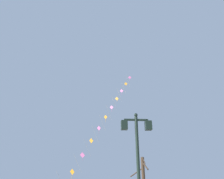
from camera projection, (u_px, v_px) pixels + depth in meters
name	position (u px, v px, depth m)	size (l,w,h in m)	color
twin_lantern_lamp_post	(137.00, 143.00, 9.09)	(1.36, 0.28, 4.42)	#1E2D23
kite_train	(106.00, 116.00, 23.68)	(7.82, 9.35, 15.81)	brown
bare_tree	(143.00, 179.00, 17.33)	(1.22, 2.12, 3.60)	#4C3826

